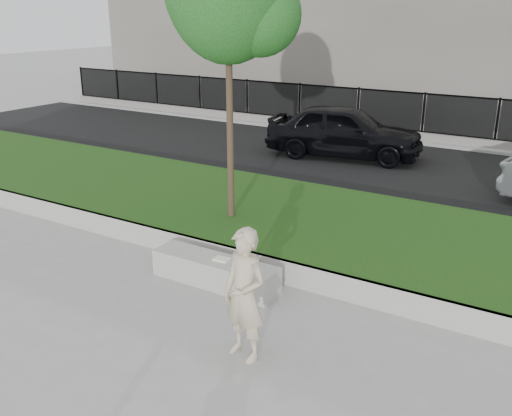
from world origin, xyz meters
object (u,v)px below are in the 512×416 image
Objects in this scene: car_dark at (344,131)px; man at (245,295)px; stone_bench at (215,271)px; book at (222,259)px.

man is at bearing -172.94° from car_dark.
stone_bench is 0.26m from book.
stone_bench is 8.87× the size of book.
man is 0.38× the size of car_dark.
man reaches higher than car_dark.
car_dark reaches higher than stone_bench.
man is 10.25m from car_dark.
stone_bench is 0.48× the size of car_dark.
man is at bearing -49.79° from book.
man reaches higher than stone_bench.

